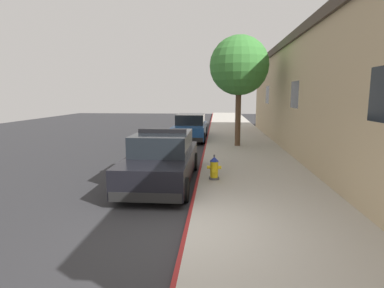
{
  "coord_description": "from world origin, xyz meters",
  "views": [
    {
      "loc": [
        0.52,
        -5.72,
        2.72
      ],
      "look_at": [
        -0.34,
        5.08,
        1.0
      ],
      "focal_mm": 28.95,
      "sensor_mm": 36.0,
      "label": 1
    }
  ],
  "objects": [
    {
      "name": "street_tree",
      "position": [
        1.59,
        10.07,
        4.13
      ],
      "size": [
        2.92,
        2.92,
        5.46
      ],
      "color": "brown",
      "rests_on": "sidewalk_pavement"
    },
    {
      "name": "fire_hydrant",
      "position": [
        0.46,
        3.54,
        0.51
      ],
      "size": [
        0.44,
        0.4,
        0.76
      ],
      "color": "#4C4C51",
      "rests_on": "sidewalk_pavement"
    },
    {
      "name": "ground_plane",
      "position": [
        -4.14,
        10.0,
        -0.1
      ],
      "size": [
        32.43,
        60.0,
        0.2
      ],
      "primitive_type": "cube",
      "color": "#2B2B2D"
    },
    {
      "name": "sidewalk_pavement",
      "position": [
        1.86,
        10.0,
        0.08
      ],
      "size": [
        3.71,
        60.0,
        0.16
      ],
      "primitive_type": "cube",
      "color": "#ADA89E",
      "rests_on": "ground"
    },
    {
      "name": "police_cruiser",
      "position": [
        -1.15,
        3.62,
        0.74
      ],
      "size": [
        1.94,
        4.84,
        1.68
      ],
      "color": "black",
      "rests_on": "ground"
    },
    {
      "name": "curb_painted_edge",
      "position": [
        -0.04,
        10.0,
        0.08
      ],
      "size": [
        0.08,
        60.0,
        0.16
      ],
      "primitive_type": "cube",
      "color": "maroon",
      "rests_on": "ground"
    },
    {
      "name": "parked_car_silver_ahead",
      "position": [
        -1.08,
        13.19,
        0.74
      ],
      "size": [
        1.94,
        4.84,
        1.56
      ],
      "color": "navy",
      "rests_on": "ground"
    },
    {
      "name": "storefront_building",
      "position": [
        6.96,
        7.5,
        2.67
      ],
      "size": [
        6.74,
        25.28,
        5.33
      ],
      "color": "tan",
      "rests_on": "ground"
    }
  ]
}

